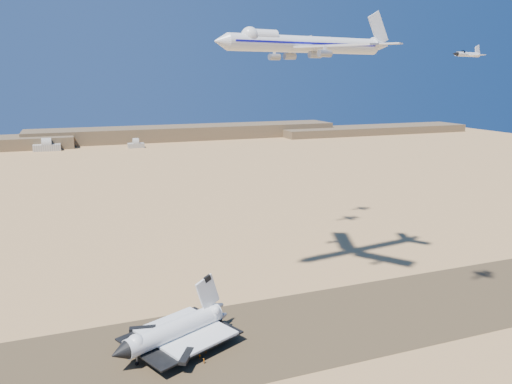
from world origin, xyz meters
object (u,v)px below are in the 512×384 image
object	(u,v)px
carrier_747	(301,44)
crew_c	(206,351)
shuttle	(174,332)
chase_jet_c	(300,42)
chase_jet_d	(319,42)
chase_jet_a	(467,54)
crew_a	(204,361)
crew_b	(200,356)

from	to	relation	value
carrier_747	crew_c	size ratio (longest dim) A/B	48.03
shuttle	carrier_747	bearing A→B (deg)	3.95
shuttle	chase_jet_c	distance (m)	146.86
crew_c	chase_jet_d	size ratio (longest dim) A/B	0.11
shuttle	chase_jet_c	xyz separation A→B (m)	(79.64, 80.40, 93.61)
chase_jet_a	chase_jet_c	xyz separation A→B (m)	(-12.20, 95.08, 9.36)
carrier_747	chase_jet_d	xyz separation A→B (m)	(42.41, 66.66, 5.82)
crew_a	crew_b	distance (m)	3.13
crew_a	crew_b	bearing A→B (deg)	11.23
crew_b	chase_jet_a	bearing A→B (deg)	-99.95
crew_b	crew_a	bearing A→B (deg)	-177.89
chase_jet_d	shuttle	bearing A→B (deg)	-136.50
chase_jet_d	crew_a	bearing A→B (deg)	-131.35
crew_a	chase_jet_c	xyz separation A→B (m)	(73.30, 92.17, 98.19)
crew_a	crew_b	world-z (taller)	crew_b
crew_b	chase_jet_c	bearing A→B (deg)	-45.57
crew_c	chase_jet_d	bearing A→B (deg)	-74.77
carrier_747	crew_b	world-z (taller)	carrier_747
shuttle	crew_a	xyz separation A→B (m)	(6.34, -11.78, -4.58)
carrier_747	crew_c	distance (m)	111.80
crew_b	chase_jet_a	xyz separation A→B (m)	(85.93, -6.00, 88.74)
shuttle	crew_a	world-z (taller)	shuttle
carrier_747	chase_jet_a	bearing A→B (deg)	-59.34
shuttle	crew_c	xyz separation A→B (m)	(8.30, -6.63, -4.65)
chase_jet_c	chase_jet_d	size ratio (longest dim) A/B	1.14
shuttle	chase_jet_c	world-z (taller)	chase_jet_c
chase_jet_a	chase_jet_d	world-z (taller)	chase_jet_d
shuttle	carrier_747	xyz separation A→B (m)	(56.50, 30.47, 89.15)
crew_a	chase_jet_d	distance (m)	174.19
chase_jet_a	crew_c	bearing A→B (deg)	157.79
crew_c	chase_jet_a	bearing A→B (deg)	-129.14
shuttle	chase_jet_a	size ratio (longest dim) A/B	2.81
carrier_747	crew_b	bearing A→B (deg)	-149.65
shuttle	chase_jet_d	size ratio (longest dim) A/B	2.89
crew_c	chase_jet_d	xyz separation A→B (m)	(90.62, 103.77, 99.62)
crew_b	chase_jet_c	size ratio (longest dim) A/B	0.11
shuttle	crew_b	xyz separation A→B (m)	(5.90, -8.68, -4.49)
chase_jet_c	crew_c	bearing A→B (deg)	-136.61
carrier_747	shuttle	bearing A→B (deg)	-159.04
shuttle	chase_jet_a	distance (m)	125.49
shuttle	chase_jet_c	size ratio (longest dim) A/B	2.53
chase_jet_c	chase_jet_a	bearing A→B (deg)	-89.96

